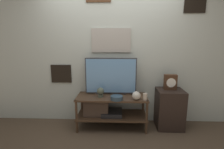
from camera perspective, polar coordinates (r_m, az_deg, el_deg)
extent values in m
plane|color=#4C3D2D|center=(3.09, -0.27, -19.22)|extent=(12.00, 12.00, 0.00)
cube|color=beige|center=(3.25, 0.16, 7.56)|extent=(6.40, 0.06, 2.70)
cube|color=#B2ADA3|center=(3.20, -0.29, 11.11)|extent=(0.71, 0.02, 0.43)
cube|color=#B2BCC6|center=(3.20, -0.29, 11.11)|extent=(0.67, 0.01, 0.39)
cube|color=black|center=(3.50, 25.49, 20.09)|extent=(0.36, 0.02, 0.30)
cube|color=beige|center=(3.49, 25.54, 20.10)|extent=(0.33, 0.01, 0.26)
cube|color=black|center=(3.44, -16.25, 0.24)|extent=(0.38, 0.02, 0.34)
cube|color=slate|center=(3.43, -16.28, 0.22)|extent=(0.35, 0.01, 0.30)
cube|color=#422D1E|center=(3.11, -0.05, -7.32)|extent=(1.24, 0.51, 0.03)
cube|color=#422D1E|center=(3.24, -0.04, -13.16)|extent=(1.24, 0.51, 0.03)
cylinder|color=#422D1E|center=(3.09, -11.50, -13.29)|extent=(0.04, 0.04, 0.59)
cylinder|color=#422D1E|center=(3.04, 11.25, -13.66)|extent=(0.04, 0.04, 0.59)
cylinder|color=#422D1E|center=(3.49, -9.76, -10.22)|extent=(0.04, 0.04, 0.59)
cylinder|color=#422D1E|center=(3.45, 10.09, -10.49)|extent=(0.04, 0.04, 0.59)
cube|color=black|center=(3.22, -0.04, -12.35)|extent=(0.36, 0.36, 0.07)
cube|color=#47382D|center=(3.20, -5.11, -10.61)|extent=(0.43, 0.28, 0.27)
cylinder|color=#333338|center=(3.23, -4.88, -6.16)|extent=(0.05, 0.05, 0.02)
cylinder|color=#333338|center=(3.21, 4.14, -6.27)|extent=(0.05, 0.05, 0.02)
cube|color=#333338|center=(3.12, -0.39, -0.43)|extent=(0.92, 0.04, 0.64)
cube|color=#6B9ED1|center=(3.11, -0.41, -0.50)|extent=(0.88, 0.01, 0.61)
sphere|color=beige|center=(2.94, 7.95, -6.83)|extent=(0.14, 0.14, 0.14)
cylinder|color=#2D4251|center=(2.92, 1.52, -7.60)|extent=(0.20, 0.20, 0.07)
cylinder|color=#C1B29E|center=(2.95, 10.77, -7.13)|extent=(0.07, 0.07, 0.12)
cylinder|color=#4C5647|center=(3.05, -3.78, -6.93)|extent=(0.09, 0.09, 0.05)
sphere|color=#4C5647|center=(3.03, -3.80, -5.39)|extent=(0.12, 0.12, 0.12)
cube|color=black|center=(3.35, 18.23, -10.55)|extent=(0.46, 0.43, 0.70)
cube|color=#422819|center=(3.24, 18.49, -2.36)|extent=(0.22, 0.10, 0.27)
cylinder|color=white|center=(3.19, 18.76, -2.59)|extent=(0.16, 0.01, 0.16)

